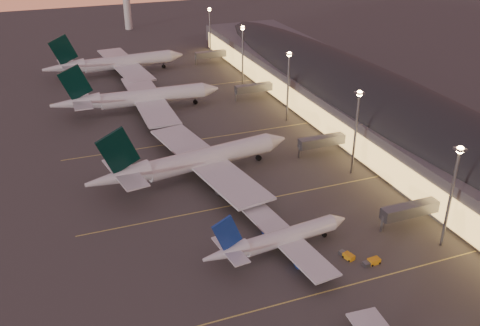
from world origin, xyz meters
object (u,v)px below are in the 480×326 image
at_px(airliner_narrow_north, 279,239).
at_px(baggage_tug_c, 372,262).
at_px(airliner_wide_near, 195,161).
at_px(airliner_wide_mid, 139,98).
at_px(airliner_wide_far, 116,63).
at_px(baggage_tug_d, 347,256).

distance_m(airliner_narrow_north, baggage_tug_c, 21.62).
bearing_deg(airliner_wide_near, airliner_wide_mid, 84.59).
relative_size(airliner_narrow_north, airliner_wide_far, 0.58).
xyz_separation_m(airliner_wide_near, baggage_tug_d, (21.11, -50.49, -4.74)).
relative_size(airliner_wide_far, baggage_tug_c, 15.45).
relative_size(airliner_narrow_north, airliner_wide_near, 0.60).
distance_m(airliner_narrow_north, airliner_wide_far, 154.76).
bearing_deg(airliner_wide_far, baggage_tug_c, -85.22).
bearing_deg(airliner_narrow_north, airliner_wide_far, 87.84).
distance_m(airliner_wide_near, airliner_wide_mid, 60.32).
height_order(airliner_narrow_north, airliner_wide_mid, airliner_wide_mid).
xyz_separation_m(airliner_narrow_north, airliner_wide_mid, (-11.51, 102.86, 1.82)).
bearing_deg(baggage_tug_c, airliner_wide_near, 110.76).
height_order(airliner_wide_far, baggage_tug_c, airliner_wide_far).
bearing_deg(baggage_tug_c, airliner_wide_mid, 100.39).
relative_size(airliner_wide_mid, baggage_tug_c, 15.16).
relative_size(airliner_wide_near, baggage_tug_c, 15.03).
bearing_deg(airliner_wide_far, airliner_wide_near, -93.06).
bearing_deg(airliner_wide_near, baggage_tug_d, -76.73).
height_order(airliner_wide_mid, baggage_tug_d, airliner_wide_mid).
xyz_separation_m(airliner_wide_far, baggage_tug_d, (25.31, -162.13, -4.87)).
relative_size(airliner_wide_near, airliner_wide_far, 0.97).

